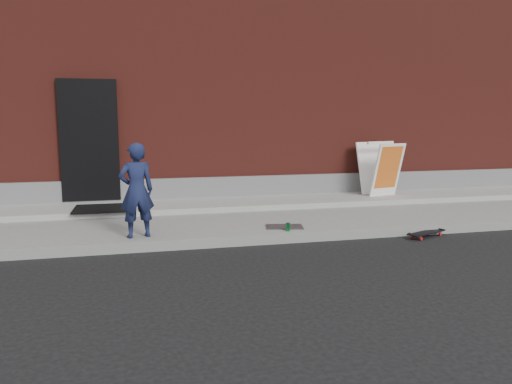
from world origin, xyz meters
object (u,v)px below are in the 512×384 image
object	(u,v)px
skateboard	(426,233)
soda_can	(288,227)
child	(137,191)
pizza_sign	(380,168)

from	to	relation	value
skateboard	soda_can	world-z (taller)	soda_can
soda_can	child	bearing A→B (deg)	176.23
skateboard	pizza_sign	bearing A→B (deg)	78.55
skateboard	soda_can	distance (m)	2.17
child	soda_can	world-z (taller)	child
child	pizza_sign	bearing A→B (deg)	-167.79
child	skateboard	world-z (taller)	child
pizza_sign	child	bearing A→B (deg)	-156.18
pizza_sign	soda_can	bearing A→B (deg)	-139.43
child	skateboard	distance (m)	4.41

